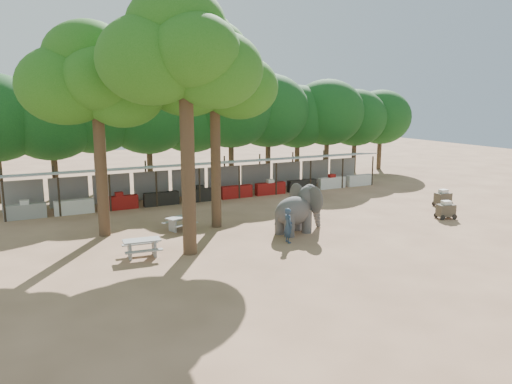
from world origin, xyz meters
name	(u,v)px	position (x,y,z in m)	size (l,w,h in m)	color
ground	(320,248)	(0.00, 0.00, 0.00)	(100.00, 100.00, 0.00)	brown
vendor_stalls	(213,181)	(0.00, 13.84, 1.18)	(28.00, 2.99, 2.80)	#93959A
yard_tree_left	(92,78)	(-9.13, 7.19, 8.20)	(7.10, 6.90, 11.02)	#332316
yard_tree_center	(181,52)	(-6.13, 2.19, 9.21)	(7.10, 6.90, 12.04)	#332316
yard_tree_back	(211,72)	(-3.13, 6.19, 8.54)	(7.10, 6.90, 11.36)	#332316
backdrop_trees	(188,119)	(0.00, 19.00, 5.51)	(46.46, 5.95, 8.33)	#332316
elephant	(299,209)	(0.56, 2.94, 1.28)	(3.44, 2.54, 2.55)	#3C3A3A
handler	(288,225)	(-0.96, 1.48, 0.89)	(0.64, 0.43, 1.77)	#26384C
picnic_table_near	(142,246)	(-8.14, 2.48, 0.55)	(1.81, 1.66, 0.84)	gray
picnic_table_far	(180,221)	(-5.09, 6.23, 0.49)	(1.87, 1.78, 0.75)	gray
cart_front	(446,210)	(10.08, 1.51, 0.54)	(1.26, 0.97, 1.10)	#372F25
cart_back	(443,198)	(12.63, 4.11, 0.56)	(1.19, 0.80, 1.14)	#372F25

